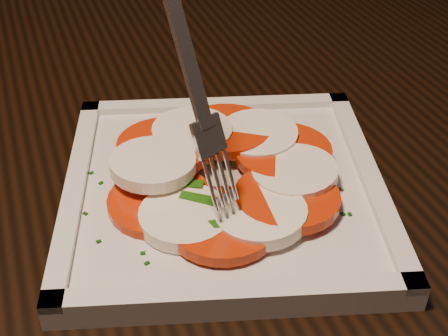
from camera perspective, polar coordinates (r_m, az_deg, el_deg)
The scene contains 4 objects.
table at distance 0.64m, azimuth 5.35°, elevation -3.29°, with size 1.22×0.82×0.75m.
plate at distance 0.48m, azimuth 0.00°, elevation -2.14°, with size 0.24×0.24×0.01m, color silver.
caprese_salad at distance 0.47m, azimuth 0.00°, elevation -0.39°, with size 0.20×0.19×0.03m.
fork at distance 0.40m, azimuth -4.27°, elevation 10.40°, with size 0.03×0.08×0.19m, color white, non-canonical shape.
Camera 1 is at (-0.31, -0.22, 1.06)m, focal length 50.00 mm.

